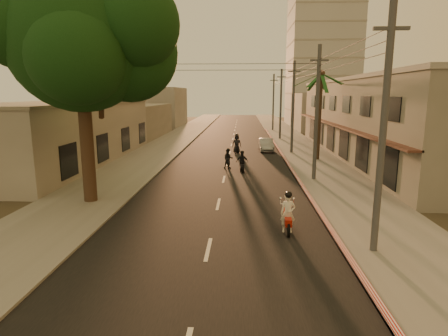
{
  "coord_description": "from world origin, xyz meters",
  "views": [
    {
      "loc": [
        1.26,
        -17.39,
        5.85
      ],
      "look_at": [
        0.15,
        5.24,
        1.36
      ],
      "focal_mm": 30.0,
      "sensor_mm": 36.0,
      "label": 1
    }
  ],
  "objects_px": {
    "scooter_red": "(288,214)",
    "scooter_mid_a": "(228,159)",
    "parked_car": "(266,145)",
    "broadleaf_tree": "(88,41)",
    "palm_tree": "(321,79)",
    "scooter_far_a": "(237,144)",
    "scooter_mid_b": "(242,162)"
  },
  "relations": [
    {
      "from": "scooter_mid_b",
      "to": "scooter_red",
      "type": "bearing_deg",
      "value": -87.32
    },
    {
      "from": "scooter_red",
      "to": "parked_car",
      "type": "bearing_deg",
      "value": 91.18
    },
    {
      "from": "broadleaf_tree",
      "to": "scooter_mid_a",
      "type": "height_order",
      "value": "broadleaf_tree"
    },
    {
      "from": "palm_tree",
      "to": "scooter_far_a",
      "type": "xyz_separation_m",
      "value": [
        -7.29,
        4.01,
        -6.27
      ]
    },
    {
      "from": "scooter_mid_a",
      "to": "scooter_far_a",
      "type": "height_order",
      "value": "scooter_far_a"
    },
    {
      "from": "broadleaf_tree",
      "to": "parked_car",
      "type": "xyz_separation_m",
      "value": [
        10.36,
        19.42,
        -7.83
      ]
    },
    {
      "from": "palm_tree",
      "to": "parked_car",
      "type": "bearing_deg",
      "value": 127.42
    },
    {
      "from": "parked_car",
      "to": "scooter_mid_a",
      "type": "bearing_deg",
      "value": -112.53
    },
    {
      "from": "scooter_red",
      "to": "scooter_mid_a",
      "type": "bearing_deg",
      "value": 104.78
    },
    {
      "from": "broadleaf_tree",
      "to": "scooter_far_a",
      "type": "xyz_separation_m",
      "value": [
        7.32,
        17.86,
        -7.6
      ]
    },
    {
      "from": "palm_tree",
      "to": "scooter_red",
      "type": "height_order",
      "value": "palm_tree"
    },
    {
      "from": "broadleaf_tree",
      "to": "scooter_far_a",
      "type": "bearing_deg",
      "value": 67.72
    },
    {
      "from": "broadleaf_tree",
      "to": "parked_car",
      "type": "bearing_deg",
      "value": 61.93
    },
    {
      "from": "scooter_red",
      "to": "scooter_mid_a",
      "type": "xyz_separation_m",
      "value": [
        -3.09,
        14.09,
        -0.06
      ]
    },
    {
      "from": "scooter_red",
      "to": "parked_car",
      "type": "xyz_separation_m",
      "value": [
        0.5,
        23.54,
        -0.15
      ]
    },
    {
      "from": "broadleaf_tree",
      "to": "scooter_mid_a",
      "type": "bearing_deg",
      "value": 55.87
    },
    {
      "from": "palm_tree",
      "to": "parked_car",
      "type": "xyz_separation_m",
      "value": [
        -4.25,
        5.56,
        -6.5
      ]
    },
    {
      "from": "broadleaf_tree",
      "to": "scooter_red",
      "type": "height_order",
      "value": "broadleaf_tree"
    },
    {
      "from": "palm_tree",
      "to": "scooter_red",
      "type": "xyz_separation_m",
      "value": [
        -4.76,
        -17.97,
        -6.35
      ]
    },
    {
      "from": "broadleaf_tree",
      "to": "scooter_mid_b",
      "type": "relative_size",
      "value": 7.15
    },
    {
      "from": "scooter_far_a",
      "to": "parked_car",
      "type": "distance_m",
      "value": 3.42
    },
    {
      "from": "scooter_red",
      "to": "scooter_mid_b",
      "type": "xyz_separation_m",
      "value": [
        -1.98,
        12.59,
        -0.05
      ]
    },
    {
      "from": "scooter_mid_b",
      "to": "parked_car",
      "type": "xyz_separation_m",
      "value": [
        2.49,
        10.94,
        -0.1
      ]
    },
    {
      "from": "scooter_red",
      "to": "scooter_far_a",
      "type": "distance_m",
      "value": 22.13
    },
    {
      "from": "scooter_mid_a",
      "to": "scooter_mid_b",
      "type": "distance_m",
      "value": 1.87
    },
    {
      "from": "parked_car",
      "to": "broadleaf_tree",
      "type": "bearing_deg",
      "value": -119.77
    },
    {
      "from": "broadleaf_tree",
      "to": "scooter_mid_a",
      "type": "xyz_separation_m",
      "value": [
        6.76,
        9.97,
        -7.74
      ]
    },
    {
      "from": "scooter_mid_a",
      "to": "parked_car",
      "type": "xyz_separation_m",
      "value": [
        3.6,
        9.44,
        -0.09
      ]
    },
    {
      "from": "scooter_mid_a",
      "to": "scooter_far_a",
      "type": "distance_m",
      "value": 7.91
    },
    {
      "from": "broadleaf_tree",
      "to": "scooter_mid_a",
      "type": "relative_size",
      "value": 7.32
    },
    {
      "from": "broadleaf_tree",
      "to": "parked_car",
      "type": "height_order",
      "value": "broadleaf_tree"
    },
    {
      "from": "scooter_far_a",
      "to": "scooter_mid_a",
      "type": "bearing_deg",
      "value": -97.93
    }
  ]
}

